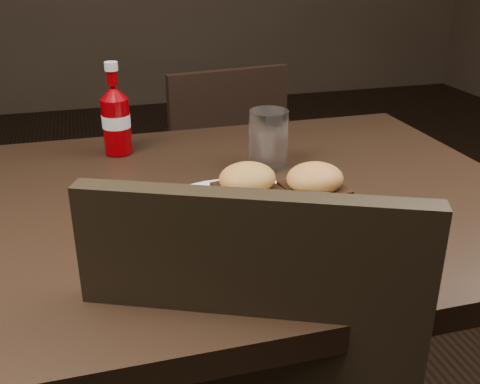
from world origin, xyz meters
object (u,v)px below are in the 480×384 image
object	(u,v)px
chair_far	(210,182)
ketchup_bottle	(117,126)
plate	(242,220)
tumbler	(268,140)
dining_table	(193,210)

from	to	relation	value
chair_far	ketchup_bottle	world-z (taller)	ketchup_bottle
ketchup_bottle	plate	bearing A→B (deg)	-67.16
chair_far	tumbler	world-z (taller)	tumbler
plate	tumbler	size ratio (longest dim) A/B	2.70
plate	ketchup_bottle	bearing A→B (deg)	112.84
ketchup_bottle	tumbler	xyz separation A→B (m)	(0.28, -0.16, -0.01)
chair_far	ketchup_bottle	xyz separation A→B (m)	(-0.31, -0.53, 0.38)
tumbler	ketchup_bottle	bearing A→B (deg)	150.26
ketchup_bottle	dining_table	bearing A→B (deg)	-69.29
dining_table	plate	xyz separation A→B (m)	(0.06, -0.11, 0.03)
dining_table	plate	distance (m)	0.13
tumbler	dining_table	bearing A→B (deg)	-146.90
dining_table	ketchup_bottle	world-z (taller)	ketchup_bottle
dining_table	ketchup_bottle	bearing A→B (deg)	110.71
dining_table	chair_far	xyz separation A→B (m)	(0.21, 0.81, -0.30)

